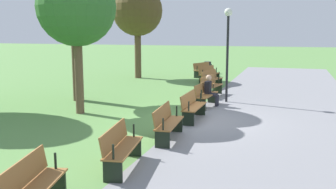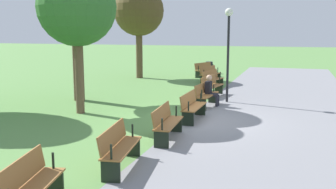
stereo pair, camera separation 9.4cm
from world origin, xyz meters
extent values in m
plane|color=#5B8C47|center=(0.00, 0.00, 0.00)|extent=(120.00, 120.00, 0.00)
cube|color=gray|center=(0.00, 2.59, 0.00)|extent=(38.26, 5.77, 0.01)
cube|color=#996633|center=(-11.65, -2.23, 0.45)|extent=(1.76, 1.04, 0.04)
cube|color=#996633|center=(-11.73, -2.42, 0.69)|extent=(1.64, 0.73, 0.40)
cube|color=black|center=(-12.39, -1.94, 0.21)|extent=(0.19, 0.37, 0.43)
cylinder|color=black|center=(-12.39, -1.92, 0.61)|extent=(0.06, 0.06, 0.30)
cube|color=black|center=(-10.91, -2.53, 0.21)|extent=(0.19, 0.37, 0.43)
cylinder|color=black|center=(-10.90, -2.51, 0.61)|extent=(0.06, 0.06, 0.30)
cube|color=#996633|center=(-9.40, -1.43, 0.45)|extent=(1.77, 0.93, 0.04)
cube|color=#996633|center=(-9.46, -1.62, 0.69)|extent=(1.67, 0.61, 0.40)
cube|color=black|center=(-10.17, -1.20, 0.21)|extent=(0.17, 0.37, 0.43)
cylinder|color=black|center=(-10.16, -1.18, 0.61)|extent=(0.06, 0.06, 0.30)
cube|color=black|center=(-8.64, -1.67, 0.21)|extent=(0.17, 0.37, 0.43)
cylinder|color=black|center=(-8.63, -1.65, 0.61)|extent=(0.06, 0.06, 0.30)
cube|color=#996633|center=(-7.10, -0.81, 0.45)|extent=(1.77, 0.82, 0.04)
cube|color=#996633|center=(-7.14, -1.00, 0.69)|extent=(1.70, 0.49, 0.40)
cube|color=black|center=(-7.88, -0.63, 0.21)|extent=(0.14, 0.38, 0.43)
cylinder|color=black|center=(-7.87, -0.61, 0.61)|extent=(0.05, 0.05, 0.30)
cube|color=black|center=(-6.32, -0.99, 0.21)|extent=(0.14, 0.38, 0.43)
cylinder|color=black|center=(-6.32, -0.97, 0.61)|extent=(0.05, 0.05, 0.30)
cube|color=#996633|center=(-4.76, -0.36, 0.45)|extent=(1.77, 0.69, 0.04)
cube|color=#996633|center=(-4.79, -0.56, 0.69)|extent=(1.72, 0.36, 0.40)
cube|color=black|center=(-5.55, -0.24, 0.21)|extent=(0.12, 0.38, 0.43)
cylinder|color=black|center=(-5.54, -0.22, 0.61)|extent=(0.05, 0.05, 0.30)
cube|color=black|center=(-3.97, -0.48, 0.21)|extent=(0.12, 0.38, 0.43)
cylinder|color=black|center=(-3.96, -0.46, 0.61)|extent=(0.05, 0.05, 0.30)
cube|color=#996633|center=(-2.38, -0.09, 0.45)|extent=(1.75, 0.57, 0.04)
cube|color=#996633|center=(-2.40, -0.29, 0.69)|extent=(1.72, 0.23, 0.40)
cube|color=black|center=(-3.18, -0.03, 0.21)|extent=(0.09, 0.38, 0.43)
cylinder|color=black|center=(-3.18, -0.01, 0.61)|extent=(0.05, 0.05, 0.30)
cube|color=black|center=(-1.59, -0.15, 0.21)|extent=(0.09, 0.38, 0.43)
cylinder|color=black|center=(-1.59, -0.13, 0.61)|extent=(0.05, 0.05, 0.30)
cube|color=#996633|center=(0.00, 0.00, 0.45)|extent=(1.72, 0.44, 0.04)
cube|color=#996633|center=(0.00, -0.20, 0.69)|extent=(1.72, 0.10, 0.40)
cube|color=black|center=(-0.80, 0.00, 0.21)|extent=(0.06, 0.37, 0.43)
cylinder|color=black|center=(-0.80, 0.02, 0.61)|extent=(0.04, 0.04, 0.30)
cube|color=black|center=(0.80, 0.00, 0.21)|extent=(0.06, 0.37, 0.43)
cylinder|color=black|center=(0.80, 0.02, 0.61)|extent=(0.04, 0.04, 0.30)
cube|color=#996633|center=(2.38, -0.09, 0.45)|extent=(1.75, 0.57, 0.04)
cube|color=#996633|center=(2.40, -0.29, 0.69)|extent=(1.72, 0.23, 0.40)
cube|color=black|center=(1.59, -0.15, 0.21)|extent=(0.09, 0.38, 0.43)
cylinder|color=black|center=(1.59, -0.13, 0.61)|extent=(0.05, 0.05, 0.30)
cube|color=black|center=(3.18, -0.03, 0.21)|extent=(0.09, 0.38, 0.43)
cylinder|color=black|center=(3.18, -0.01, 0.61)|extent=(0.05, 0.05, 0.30)
cube|color=#996633|center=(4.76, -0.36, 0.45)|extent=(1.77, 0.69, 0.04)
cube|color=#996633|center=(4.79, -0.56, 0.69)|extent=(1.72, 0.36, 0.40)
cube|color=black|center=(3.97, -0.48, 0.21)|extent=(0.12, 0.38, 0.43)
cylinder|color=black|center=(3.96, -0.46, 0.61)|extent=(0.05, 0.05, 0.30)
cube|color=black|center=(5.55, -0.24, 0.21)|extent=(0.12, 0.38, 0.43)
cylinder|color=black|center=(5.54, -0.22, 0.61)|extent=(0.05, 0.05, 0.30)
cube|color=#996633|center=(7.10, -0.81, 0.45)|extent=(1.77, 0.82, 0.04)
cube|color=#996633|center=(7.14, -1.00, 0.69)|extent=(1.70, 0.49, 0.40)
cube|color=black|center=(6.32, -0.99, 0.21)|extent=(0.14, 0.38, 0.43)
cylinder|color=black|center=(6.32, -0.97, 0.61)|extent=(0.05, 0.05, 0.30)
cube|color=black|center=(-2.59, -0.09, 0.70)|extent=(0.33, 0.22, 0.50)
sphere|color=tan|center=(-2.59, -0.07, 1.09)|extent=(0.22, 0.22, 0.22)
cylinder|color=#23232D|center=(-2.67, 0.09, 0.43)|extent=(0.16, 0.37, 0.13)
cylinder|color=#23232D|center=(-2.65, 0.27, 0.21)|extent=(0.12, 0.12, 0.43)
cylinder|color=#23232D|center=(-2.49, 0.08, 0.43)|extent=(0.16, 0.37, 0.13)
cylinder|color=#23232D|center=(-2.47, 0.26, 0.21)|extent=(0.12, 0.12, 0.43)
cylinder|color=#4C3828|center=(-2.05, -5.46, 1.97)|extent=(0.44, 0.44, 3.94)
cylinder|color=brown|center=(0.17, -4.09, 1.40)|extent=(0.29, 0.29, 2.80)
sphere|color=#336B2D|center=(0.17, -4.09, 3.68)|extent=(2.69, 2.69, 2.69)
cylinder|color=brown|center=(-9.98, -6.00, 1.53)|extent=(0.39, 0.39, 3.07)
sphere|color=#4C3D1E|center=(-9.98, -6.00, 4.04)|extent=(3.01, 3.01, 3.01)
cylinder|color=black|center=(-3.57, 0.47, 1.73)|extent=(0.10, 0.10, 3.45)
sphere|color=white|center=(-3.57, 0.47, 3.59)|extent=(0.32, 0.32, 0.32)
cylinder|color=black|center=(-13.81, -2.46, 0.39)|extent=(0.47, 0.47, 0.79)
camera|label=1|loc=(11.91, 2.90, 2.88)|focal=41.23mm
camera|label=2|loc=(11.88, 2.99, 2.88)|focal=41.23mm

